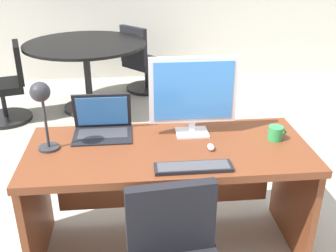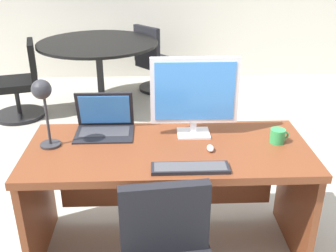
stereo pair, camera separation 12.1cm
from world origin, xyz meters
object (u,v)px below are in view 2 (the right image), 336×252
Objects in this scene: monitor at (195,93)px; meeting_chair_near at (21,88)px; mouse at (210,148)px; desk_lamp at (43,99)px; meeting_chair_far at (156,66)px; coffee_mug at (278,136)px; desk at (168,172)px; keyboard at (190,168)px; meeting_table at (99,58)px; laptop at (105,120)px.

monitor reaches higher than meeting_chair_near.
meeting_chair_near is at bearing 128.30° from mouse.
meeting_chair_far is at bearing 77.82° from desk_lamp.
monitor is 0.56m from coffee_mug.
monitor reaches higher than desk.
meeting_chair_near reaches higher than desk.
coffee_mug is at bearing 28.28° from keyboard.
desk_lamp is 0.30× the size of meeting_table.
mouse is 0.08× the size of meeting_chair_far.
monitor reaches higher than keyboard.
desk_lamp is at bearing -179.47° from coffee_mug.
meeting_chair_far is (0.66, 0.59, -0.27)m from meeting_table.
keyboard is at bearing -70.83° from desk.
mouse is at bearing -69.48° from meeting_table.
monitor is 0.35m from mouse.
meeting_chair_far is at bearing 102.90° from coffee_mug.
laptop reaches higher than desk.
desk is at bearing -73.84° from meeting_table.
laptop is at bearing 155.09° from mouse.
desk_lamp is 0.48× the size of meeting_chair_far.
meeting_table is (-0.94, 2.52, -0.14)m from mouse.
meeting_chair_far is (1.52, 0.82, -0.00)m from meeting_chair_near.
laptop is (-0.55, 0.07, -0.20)m from monitor.
mouse is at bearing -70.76° from monitor.
monitor is 1.28× the size of keyboard.
desk is 3.14× the size of monitor.
laptop is at bearing -82.03° from meeting_table.
meeting_chair_far is at bearing 41.45° from meeting_table.
meeting_table is (-0.01, 2.44, -0.43)m from desk_lamp.
keyboard is 3.02m from meeting_chair_near.
mouse is at bearing -51.70° from meeting_chair_near.
monitor is 0.62× the size of meeting_chair_near.
coffee_mug is at bearing 0.53° from desk_lamp.
keyboard is 0.25m from mouse.
meeting_chair_far is (-0.14, 3.31, -0.40)m from keyboard.
keyboard is 0.30× the size of meeting_table.
laptop is at bearing 35.93° from desk_lamp.
meeting_chair_near is at bearing 123.81° from keyboard.
meeting_table is at bearing -138.55° from meeting_chair_far.
desk_lamp is 1.37m from coffee_mug.
monitor is 1.27× the size of desk_lamp.
monitor is 2.97m from meeting_chair_far.
coffee_mug is 0.08× the size of meeting_table.
meeting_table is at bearing 97.97° from laptop.
meeting_table is at bearing 15.35° from meeting_chair_near.
meeting_table is (-0.87, 2.30, -0.40)m from monitor.
meeting_chair_near is 0.98× the size of meeting_chair_far.
mouse is 3.15m from meeting_chair_far.
desk_lamp reaches higher than coffee_mug.
meeting_table is 0.93m from meeting_chair_far.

